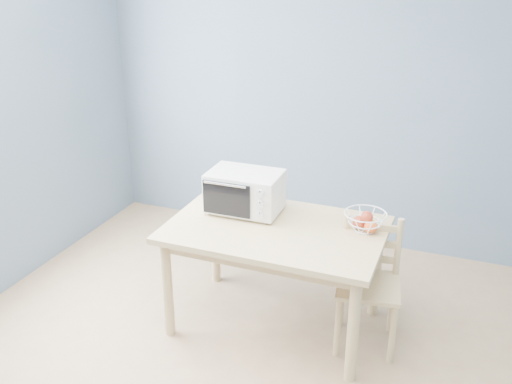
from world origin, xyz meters
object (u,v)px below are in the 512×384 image
at_px(dining_table, 275,241).
at_px(fruit_basket, 366,221).
at_px(toaster_oven, 242,191).
at_px(dining_chair, 368,285).

bearing_deg(dining_table, fruit_basket, 16.24).
height_order(toaster_oven, fruit_basket, toaster_oven).
bearing_deg(fruit_basket, dining_table, -163.76).
distance_m(dining_table, toaster_oven, 0.42).
bearing_deg(dining_chair, dining_table, 175.46).
bearing_deg(dining_chair, toaster_oven, 164.60).
xyz_separation_m(toaster_oven, dining_chair, (0.92, -0.10, -0.48)).
xyz_separation_m(dining_table, dining_chair, (0.62, 0.05, -0.23)).
bearing_deg(toaster_oven, fruit_basket, -0.01).
relative_size(fruit_basket, dining_chair, 0.40).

